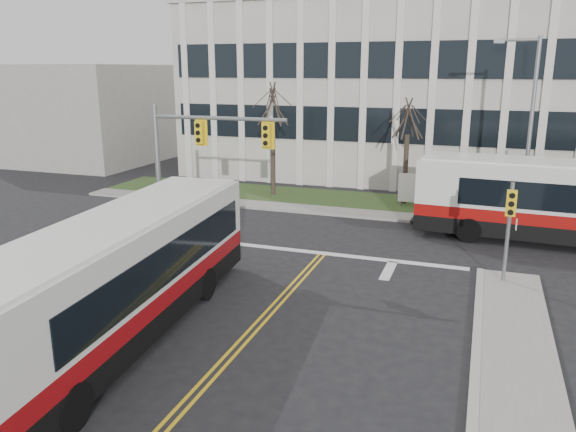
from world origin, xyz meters
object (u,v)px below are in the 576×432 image
at_px(streetlight, 527,121).
at_px(bus_main, 117,282).
at_px(newspaper_box_red, 32,294).
at_px(bus_cross, 576,205).
at_px(directory_sign, 412,189).

xyz_separation_m(streetlight, bus_main, (-11.52, -17.45, -3.44)).
relative_size(bus_main, newspaper_box_red, 13.86).
distance_m(streetlight, newspaper_box_red, 23.25).
bearing_deg(streetlight, bus_cross, -55.40).
bearing_deg(newspaper_box_red, bus_cross, 22.03).
height_order(directory_sign, bus_main, bus_main).
xyz_separation_m(streetlight, bus_cross, (2.15, -3.12, -3.38)).
relative_size(streetlight, bus_main, 0.70).
xyz_separation_m(streetlight, directory_sign, (-5.53, 1.30, -4.02)).
relative_size(streetlight, directory_sign, 4.60).
relative_size(bus_main, bus_cross, 0.97).
bearing_deg(bus_main, newspaper_box_red, 163.49).
bearing_deg(newspaper_box_red, streetlight, 31.60).
height_order(bus_cross, newspaper_box_red, bus_cross).
height_order(streetlight, directory_sign, streetlight).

